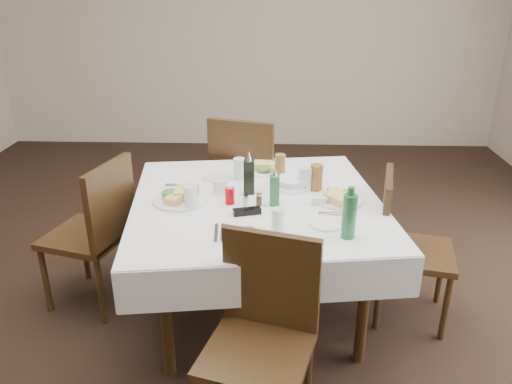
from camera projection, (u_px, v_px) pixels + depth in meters
ground_plane at (221, 311)px, 3.15m from camera, size 7.00×7.00×0.00m
room_shell at (211, 28)px, 2.48m from camera, size 6.04×7.04×2.80m
dining_table at (257, 211)px, 2.90m from camera, size 1.60×1.60×0.76m
chair_north at (247, 175)px, 3.72m from camera, size 0.61×0.61×1.03m
chair_south at (263, 326)px, 2.18m from camera, size 0.55×0.55×0.94m
chair_east at (401, 239)px, 2.94m from camera, size 0.52×0.52×0.91m
chair_west at (98, 226)px, 3.03m from camera, size 0.56×0.56×0.96m
meal_north at (265, 169)px, 3.28m from camera, size 0.25×0.25×0.05m
meal_south at (250, 237)px, 2.42m from camera, size 0.24×0.24×0.05m
meal_east at (340, 198)px, 2.84m from camera, size 0.27×0.27×0.06m
meal_west at (180, 196)px, 2.85m from camera, size 0.31×0.31×0.07m
side_plate_a at (217, 177)px, 3.18m from camera, size 0.18×0.18×0.01m
side_plate_b at (326, 223)px, 2.58m from camera, size 0.18×0.18×0.01m
water_n at (239, 169)px, 3.15m from camera, size 0.07×0.07×0.14m
water_s at (278, 220)px, 2.50m from camera, size 0.06×0.06×0.12m
water_e at (306, 179)px, 2.98m from camera, size 0.08×0.08×0.14m
water_w at (191, 197)px, 2.74m from camera, size 0.07×0.07×0.13m
iced_tea_a at (280, 165)px, 3.21m from camera, size 0.07×0.07×0.14m
iced_tea_b at (316, 177)px, 2.98m from camera, size 0.08×0.08×0.16m
bread_basket at (291, 184)px, 3.02m from camera, size 0.20×0.20×0.07m
oil_cruet_dark at (249, 175)px, 2.92m from camera, size 0.06×0.06×0.26m
oil_cruet_green at (275, 189)px, 2.77m from camera, size 0.05×0.05×0.22m
ketchup_bottle at (230, 195)px, 2.80m from camera, size 0.05×0.05×0.12m
salt_shaker at (246, 201)px, 2.77m from camera, size 0.03×0.03×0.07m
pepper_shaker at (259, 200)px, 2.79m from camera, size 0.03×0.03×0.07m
coffee_mug at (220, 188)px, 2.93m from camera, size 0.12×0.12×0.09m
sunglasses at (247, 211)px, 2.69m from camera, size 0.16×0.09×0.03m
green_bottle at (349, 215)px, 2.41m from camera, size 0.07×0.07×0.27m
sugar_caddy at (319, 200)px, 2.81m from camera, size 0.10×0.06×0.04m
cutlery_n at (280, 174)px, 3.25m from camera, size 0.04×0.16×0.01m
cutlery_s at (219, 233)px, 2.49m from camera, size 0.06×0.20×0.01m
cutlery_e at (337, 214)px, 2.68m from camera, size 0.19×0.05×0.01m
cutlery_w at (179, 186)px, 3.06m from camera, size 0.17×0.04×0.01m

